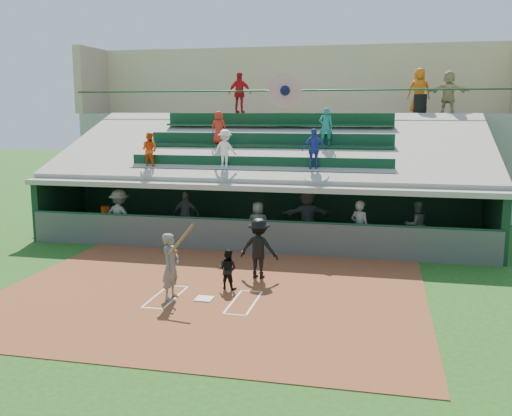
% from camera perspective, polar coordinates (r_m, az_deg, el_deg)
% --- Properties ---
extents(ground, '(100.00, 100.00, 0.00)m').
position_cam_1_polar(ground, '(14.61, -5.21, -9.16)').
color(ground, '#1A4A14').
rests_on(ground, ground).
extents(dirt_slab, '(11.00, 9.00, 0.02)m').
position_cam_1_polar(dirt_slab, '(15.06, -4.63, -8.53)').
color(dirt_slab, brown).
rests_on(dirt_slab, ground).
extents(home_plate, '(0.43, 0.43, 0.03)m').
position_cam_1_polar(home_plate, '(14.60, -5.21, -9.03)').
color(home_plate, silver).
rests_on(home_plate, dirt_slab).
extents(batters_box_chalk, '(2.65, 1.85, 0.01)m').
position_cam_1_polar(batters_box_chalk, '(14.61, -5.21, -9.07)').
color(batters_box_chalk, white).
rests_on(batters_box_chalk, dirt_slab).
extents(dugout_floor, '(16.00, 3.50, 0.04)m').
position_cam_1_polar(dugout_floor, '(20.90, 0.41, -3.30)').
color(dugout_floor, gray).
rests_on(dugout_floor, ground).
extents(concourse_slab, '(20.00, 3.00, 4.60)m').
position_cam_1_polar(concourse_slab, '(27.11, 3.41, 4.54)').
color(concourse_slab, gray).
rests_on(concourse_slab, ground).
extents(grandstand, '(20.40, 10.40, 7.80)m').
position_cam_1_polar(grandstand, '(24.18, 2.27, 3.85)').
color(grandstand, '#4E534E').
rests_on(grandstand, ground).
extents(batter_at_plate, '(0.86, 0.75, 1.95)m').
position_cam_1_polar(batter_at_plate, '(14.52, -8.50, -5.74)').
color(batter_at_plate, '#575954').
rests_on(batter_at_plate, dirt_slab).
extents(catcher, '(0.61, 0.52, 1.08)m').
position_cam_1_polar(catcher, '(15.26, -2.84, -6.12)').
color(catcher, black).
rests_on(catcher, dirt_slab).
extents(home_umpire, '(1.16, 0.73, 1.71)m').
position_cam_1_polar(home_umpire, '(16.18, 0.29, -4.04)').
color(home_umpire, black).
rests_on(home_umpire, dirt_slab).
extents(dugout_bench, '(16.21, 0.52, 0.49)m').
position_cam_1_polar(dugout_bench, '(21.97, 1.53, -1.96)').
color(dugout_bench, brown).
rests_on(dugout_bench, dugout_floor).
extents(white_table, '(0.97, 0.79, 0.76)m').
position_cam_1_polar(white_table, '(22.54, -14.83, -1.64)').
color(white_table, white).
rests_on(white_table, dugout_floor).
extents(water_cooler, '(0.36, 0.36, 0.36)m').
position_cam_1_polar(water_cooler, '(22.37, -14.79, -0.27)').
color(water_cooler, '#E3560D').
rests_on(water_cooler, white_table).
extents(dugout_player_a, '(1.36, 0.96, 1.91)m').
position_cam_1_polar(dugout_player_a, '(21.03, -13.47, -0.78)').
color(dugout_player_a, '#5A5D58').
rests_on(dugout_player_a, dugout_floor).
extents(dugout_player_b, '(1.05, 0.48, 1.75)m').
position_cam_1_polar(dugout_player_b, '(21.36, -6.98, -0.64)').
color(dugout_player_b, '#585B56').
rests_on(dugout_player_b, dugout_floor).
extents(dugout_player_c, '(0.80, 0.54, 1.60)m').
position_cam_1_polar(dugout_player_c, '(19.68, 0.21, -1.67)').
color(dugout_player_c, '#60635D').
rests_on(dugout_player_c, dugout_floor).
extents(dugout_player_d, '(1.89, 1.10, 1.95)m').
position_cam_1_polar(dugout_player_d, '(20.47, 5.16, -0.77)').
color(dugout_player_d, '#535551').
rests_on(dugout_player_d, dugout_floor).
extents(dugout_player_e, '(0.79, 0.71, 1.82)m').
position_cam_1_polar(dugout_player_e, '(18.95, 10.32, -1.94)').
color(dugout_player_e, '#60635D').
rests_on(dugout_player_e, dugout_floor).
extents(dugout_player_f, '(1.00, 0.91, 1.68)m').
position_cam_1_polar(dugout_player_f, '(20.19, 15.71, -1.64)').
color(dugout_player_f, '#5D605A').
rests_on(dugout_player_f, dugout_floor).
extents(trash_bin, '(0.54, 0.54, 0.82)m').
position_cam_1_polar(trash_bin, '(25.59, 16.09, 9.96)').
color(trash_bin, black).
rests_on(trash_bin, concourse_slab).
extents(concourse_staff_a, '(1.14, 0.60, 1.86)m').
position_cam_1_polar(concourse_staff_a, '(26.49, -1.63, 11.43)').
color(concourse_staff_a, red).
rests_on(concourse_staff_a, concourse_slab).
extents(concourse_staff_b, '(1.02, 0.71, 1.97)m').
position_cam_1_polar(concourse_staff_b, '(26.38, 16.00, 11.19)').
color(concourse_staff_b, '#D7610C').
rests_on(concourse_staff_b, concourse_slab).
extents(concourse_staff_c, '(1.74, 0.81, 1.81)m').
position_cam_1_polar(concourse_staff_c, '(26.11, 18.70, 10.91)').
color(concourse_staff_c, tan).
rests_on(concourse_staff_c, concourse_slab).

